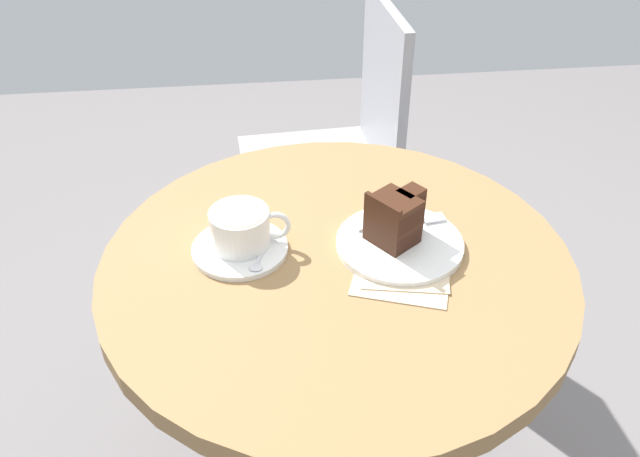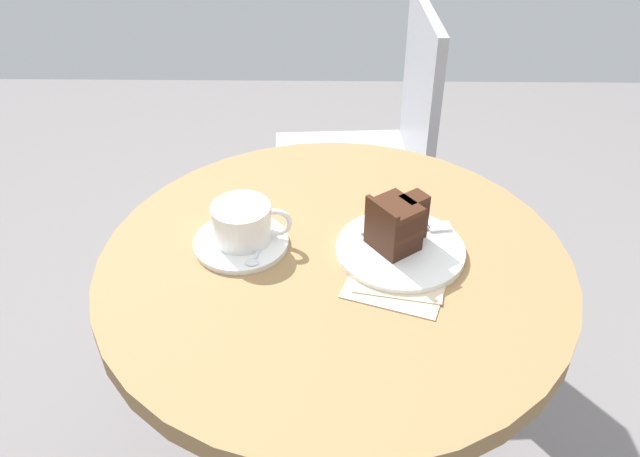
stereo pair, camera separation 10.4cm
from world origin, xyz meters
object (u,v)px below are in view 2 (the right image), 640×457
(saucer, at_px, (241,242))
(cafe_chair, at_px, (381,143))
(teaspoon, at_px, (258,252))
(napkin, at_px, (400,274))
(cake_slice, at_px, (397,224))
(fork, at_px, (417,229))
(coffee_cup, at_px, (243,222))
(cake_plate, at_px, (400,250))

(saucer, bearing_deg, cafe_chair, 68.38)
(teaspoon, distance_m, napkin, 0.22)
(napkin, bearing_deg, cake_slice, 93.26)
(napkin, bearing_deg, fork, 70.72)
(fork, distance_m, cafe_chair, 0.70)
(fork, distance_m, napkin, 0.10)
(coffee_cup, relative_size, fork, 0.85)
(cake_plate, relative_size, cake_slice, 1.99)
(saucer, distance_m, cake_slice, 0.25)
(cake_plate, height_order, cake_slice, cake_slice)
(saucer, height_order, cafe_chair, cafe_chair)
(saucer, xyz_separation_m, fork, (0.28, 0.03, 0.01))
(teaspoon, bearing_deg, cake_slice, 112.00)
(saucer, height_order, coffee_cup, coffee_cup)
(saucer, relative_size, cafe_chair, 0.18)
(cake_slice, height_order, fork, cake_slice)
(saucer, xyz_separation_m, cafe_chair, (0.27, 0.69, -0.21))
(fork, height_order, cafe_chair, cafe_chair)
(cake_plate, bearing_deg, teaspoon, -176.44)
(napkin, bearing_deg, coffee_cup, 162.20)
(saucer, bearing_deg, cake_plate, -4.05)
(cake_slice, xyz_separation_m, napkin, (0.00, -0.06, -0.05))
(coffee_cup, xyz_separation_m, fork, (0.28, 0.02, -0.03))
(saucer, distance_m, napkin, 0.26)
(coffee_cup, xyz_separation_m, cake_plate, (0.25, -0.02, -0.03))
(cake_slice, bearing_deg, teaspoon, -174.35)
(saucer, height_order, napkin, saucer)
(cake_plate, relative_size, cafe_chair, 0.24)
(cake_slice, height_order, napkin, cake_slice)
(teaspoon, bearing_deg, fork, 119.59)
(coffee_cup, xyz_separation_m, cafe_chair, (0.27, 0.68, -0.24))
(cake_slice, bearing_deg, cafe_chair, 87.48)
(coffee_cup, height_order, napkin, coffee_cup)
(teaspoon, distance_m, fork, 0.26)
(fork, relative_size, napkin, 0.81)
(coffee_cup, xyz_separation_m, cake_slice, (0.24, -0.02, 0.01))
(teaspoon, height_order, cafe_chair, cafe_chair)
(cafe_chair, bearing_deg, coffee_cup, -25.08)
(cake_slice, bearing_deg, coffee_cup, 175.89)
(cake_slice, xyz_separation_m, fork, (0.04, 0.04, -0.04))
(teaspoon, relative_size, napkin, 0.52)
(teaspoon, bearing_deg, coffee_cup, -129.73)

